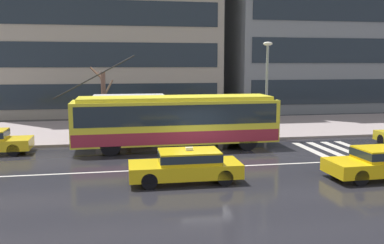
{
  "coord_description": "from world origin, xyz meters",
  "views": [
    {
      "loc": [
        -3.86,
        -18.75,
        4.65
      ],
      "look_at": [
        0.05,
        3.53,
        1.41
      ],
      "focal_mm": 38.03,
      "sensor_mm": 36.0,
      "label": 1
    }
  ],
  "objects_px": {
    "taxi_oncoming_near": "(186,164)",
    "street_lamp": "(267,80)",
    "pedestrian_at_shelter": "(114,109)",
    "street_tree_bare": "(103,99)",
    "pedestrian_walking_past": "(130,113)",
    "bus_shelter": "(129,105)",
    "trolleybus": "(176,120)",
    "pedestrian_approaching_curb": "(216,112)"
  },
  "relations": [
    {
      "from": "street_tree_bare",
      "to": "pedestrian_approaching_curb",
      "type": "bearing_deg",
      "value": -22.16
    },
    {
      "from": "trolleybus",
      "to": "pedestrian_walking_past",
      "type": "xyz_separation_m",
      "value": [
        -2.47,
        2.41,
        0.17
      ]
    },
    {
      "from": "pedestrian_at_shelter",
      "to": "taxi_oncoming_near",
      "type": "bearing_deg",
      "value": -74.94
    },
    {
      "from": "bus_shelter",
      "to": "pedestrian_approaching_curb",
      "type": "bearing_deg",
      "value": -10.12
    },
    {
      "from": "street_tree_bare",
      "to": "pedestrian_walking_past",
      "type": "bearing_deg",
      "value": -57.63
    },
    {
      "from": "pedestrian_walking_past",
      "to": "bus_shelter",
      "type": "bearing_deg",
      "value": 90.24
    },
    {
      "from": "pedestrian_walking_past",
      "to": "pedestrian_at_shelter",
      "type": "bearing_deg",
      "value": 112.94
    },
    {
      "from": "pedestrian_walking_past",
      "to": "street_lamp",
      "type": "xyz_separation_m",
      "value": [
        8.39,
        -0.36,
        1.88
      ]
    },
    {
      "from": "pedestrian_walking_past",
      "to": "street_tree_bare",
      "type": "height_order",
      "value": "street_tree_bare"
    },
    {
      "from": "taxi_oncoming_near",
      "to": "street_lamp",
      "type": "relative_size",
      "value": 0.76
    },
    {
      "from": "taxi_oncoming_near",
      "to": "street_lamp",
      "type": "height_order",
      "value": "street_lamp"
    },
    {
      "from": "pedestrian_approaching_curb",
      "to": "street_lamp",
      "type": "bearing_deg",
      "value": -1.83
    },
    {
      "from": "pedestrian_walking_past",
      "to": "street_tree_bare",
      "type": "relative_size",
      "value": 0.46
    },
    {
      "from": "trolleybus",
      "to": "street_lamp",
      "type": "distance_m",
      "value": 6.59
    },
    {
      "from": "bus_shelter",
      "to": "pedestrian_walking_past",
      "type": "xyz_separation_m",
      "value": [
        0.0,
        -0.68,
        -0.39
      ]
    },
    {
      "from": "pedestrian_at_shelter",
      "to": "pedestrian_approaching_curb",
      "type": "distance_m",
      "value": 6.67
    },
    {
      "from": "bus_shelter",
      "to": "pedestrian_walking_past",
      "type": "height_order",
      "value": "bus_shelter"
    },
    {
      "from": "street_tree_bare",
      "to": "street_lamp",
      "type": "bearing_deg",
      "value": -16.12
    },
    {
      "from": "pedestrian_approaching_curb",
      "to": "pedestrian_walking_past",
      "type": "bearing_deg",
      "value": 177.16
    },
    {
      "from": "bus_shelter",
      "to": "trolleybus",
      "type": "bearing_deg",
      "value": -51.27
    },
    {
      "from": "taxi_oncoming_near",
      "to": "street_tree_bare",
      "type": "bearing_deg",
      "value": 107.75
    },
    {
      "from": "trolleybus",
      "to": "bus_shelter",
      "type": "distance_m",
      "value": 4.0
    },
    {
      "from": "trolleybus",
      "to": "street_tree_bare",
      "type": "relative_size",
      "value": 2.75
    },
    {
      "from": "trolleybus",
      "to": "pedestrian_at_shelter",
      "type": "distance_m",
      "value": 5.77
    },
    {
      "from": "street_lamp",
      "to": "taxi_oncoming_near",
      "type": "bearing_deg",
      "value": -127.22
    },
    {
      "from": "pedestrian_at_shelter",
      "to": "street_lamp",
      "type": "distance_m",
      "value": 9.87
    },
    {
      "from": "pedestrian_approaching_curb",
      "to": "pedestrian_walking_past",
      "type": "height_order",
      "value": "same"
    },
    {
      "from": "bus_shelter",
      "to": "pedestrian_at_shelter",
      "type": "distance_m",
      "value": 1.87
    },
    {
      "from": "trolleybus",
      "to": "pedestrian_approaching_curb",
      "type": "height_order",
      "value": "trolleybus"
    },
    {
      "from": "bus_shelter",
      "to": "street_tree_bare",
      "type": "relative_size",
      "value": 0.98
    },
    {
      "from": "street_lamp",
      "to": "street_tree_bare",
      "type": "bearing_deg",
      "value": 163.88
    },
    {
      "from": "bus_shelter",
      "to": "pedestrian_approaching_curb",
      "type": "distance_m",
      "value": 5.34
    },
    {
      "from": "taxi_oncoming_near",
      "to": "bus_shelter",
      "type": "relative_size",
      "value": 1.04
    },
    {
      "from": "bus_shelter",
      "to": "street_tree_bare",
      "type": "height_order",
      "value": "street_tree_bare"
    },
    {
      "from": "trolleybus",
      "to": "bus_shelter",
      "type": "relative_size",
      "value": 2.81
    },
    {
      "from": "trolleybus",
      "to": "pedestrian_walking_past",
      "type": "height_order",
      "value": "trolleybus"
    },
    {
      "from": "trolleybus",
      "to": "pedestrian_approaching_curb",
      "type": "distance_m",
      "value": 3.51
    },
    {
      "from": "bus_shelter",
      "to": "pedestrian_at_shelter",
      "type": "bearing_deg",
      "value": 121.16
    },
    {
      "from": "pedestrian_at_shelter",
      "to": "street_tree_bare",
      "type": "bearing_deg",
      "value": 156.1
    },
    {
      "from": "pedestrian_approaching_curb",
      "to": "street_tree_bare",
      "type": "xyz_separation_m",
      "value": [
        -6.84,
        2.79,
        0.63
      ]
    },
    {
      "from": "pedestrian_walking_past",
      "to": "street_lamp",
      "type": "bearing_deg",
      "value": -2.46
    },
    {
      "from": "street_lamp",
      "to": "pedestrian_approaching_curb",
      "type": "bearing_deg",
      "value": 178.17
    }
  ]
}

